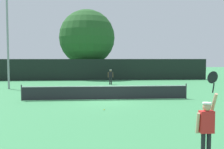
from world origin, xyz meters
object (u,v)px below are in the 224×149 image
(player_serving, at_px, (207,123))
(parked_car_far, at_px, (143,72))
(tennis_ball, at_px, (104,110))
(light_pole, at_px, (8,35))
(player_receiving, at_px, (111,76))
(parked_car_near, at_px, (79,72))
(large_tree, at_px, (87,38))
(parked_car_mid, at_px, (108,71))

(player_serving, xyz_separation_m, parked_car_far, (4.48, 32.25, -0.32))
(tennis_ball, relative_size, light_pole, 0.01)
(player_receiving, relative_size, light_pole, 0.18)
(parked_car_near, relative_size, parked_car_far, 1.02)
(parked_car_far, bearing_deg, player_serving, -94.62)
(tennis_ball, bearing_deg, player_serving, -71.54)
(player_serving, height_order, large_tree, large_tree)
(tennis_ball, distance_m, parked_car_far, 25.80)
(player_serving, distance_m, parked_car_far, 32.56)
(player_receiving, bearing_deg, large_tree, -74.53)
(player_receiving, height_order, parked_car_far, parked_car_far)
(player_receiving, height_order, parked_car_mid, parked_car_mid)
(parked_car_near, relative_size, parked_car_mid, 0.99)
(parked_car_mid, bearing_deg, parked_car_far, -38.56)
(parked_car_near, distance_m, parked_car_mid, 5.09)
(tennis_ball, bearing_deg, large_tree, 93.26)
(tennis_ball, xyz_separation_m, parked_car_far, (6.95, 24.84, 0.74))
(player_receiving, height_order, parked_car_near, parked_car_near)
(player_serving, distance_m, large_tree, 31.30)
(player_serving, xyz_separation_m, large_tree, (-3.80, 30.73, 4.59))
(player_receiving, bearing_deg, tennis_ball, 84.52)
(light_pole, relative_size, parked_car_mid, 1.98)
(large_tree, bearing_deg, parked_car_far, 10.40)
(player_serving, xyz_separation_m, tennis_ball, (-2.47, 7.41, -1.06))
(player_serving, bearing_deg, parked_car_near, 98.66)
(player_serving, relative_size, parked_car_mid, 0.57)
(parked_car_near, height_order, parked_car_far, same)
(large_tree, relative_size, parked_car_near, 2.19)
(player_receiving, distance_m, large_tree, 10.99)
(large_tree, distance_m, parked_car_mid, 7.47)
(parked_car_far, bearing_deg, tennis_ball, -102.35)
(tennis_ball, distance_m, large_tree, 24.03)
(parked_car_near, bearing_deg, parked_car_mid, 35.81)
(player_receiving, bearing_deg, parked_car_far, -116.94)
(large_tree, bearing_deg, light_pole, -118.44)
(parked_car_near, distance_m, parked_car_far, 9.49)
(parked_car_mid, relative_size, parked_car_far, 1.02)
(light_pole, xyz_separation_m, parked_car_near, (5.74, 14.89, -4.16))
(light_pole, height_order, parked_car_near, light_pole)
(light_pole, bearing_deg, player_receiving, 18.69)
(light_pole, xyz_separation_m, large_tree, (6.94, 12.81, 0.75))
(light_pole, bearing_deg, large_tree, 61.56)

